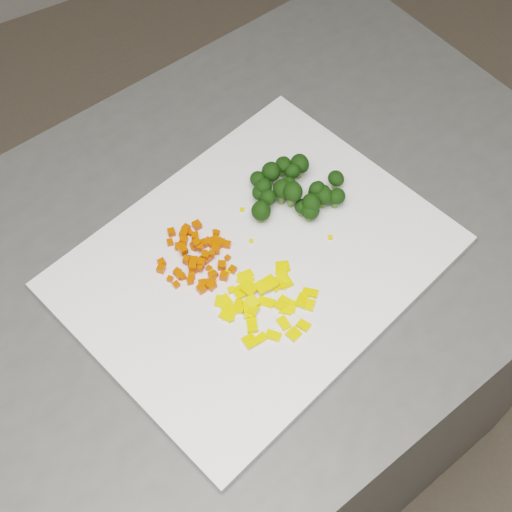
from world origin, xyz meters
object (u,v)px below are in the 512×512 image
carrot_pile (196,252)px  broccoli_pile (294,184)px  pepper_pile (265,299)px  cutting_board (256,263)px  counter_block (253,369)px

carrot_pile → broccoli_pile: 0.16m
carrot_pile → pepper_pile: carrot_pile is taller
cutting_board → pepper_pile: (-0.02, -0.06, 0.01)m
broccoli_pile → counter_block: bearing=-164.5°
carrot_pile → pepper_pile: 0.11m
cutting_board → pepper_pile: pepper_pile is taller
cutting_board → carrot_pile: 0.08m
counter_block → broccoli_pile: bearing=15.5°
broccoli_pile → cutting_board: bearing=-145.8°
counter_block → pepper_pile: bearing=-110.7°
carrot_pile → pepper_pile: bearing=-66.1°
pepper_pile → broccoli_pile: 0.17m
counter_block → carrot_pile: (-0.08, -0.00, 0.48)m
counter_block → cutting_board: 0.46m
pepper_pile → broccoli_pile: (0.11, 0.12, 0.02)m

